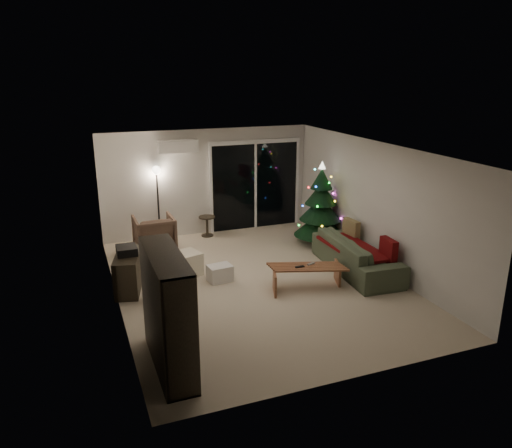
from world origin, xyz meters
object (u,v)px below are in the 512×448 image
(sofa, at_px, (357,254))
(coffee_table, at_px, (307,277))
(armchair, at_px, (154,233))
(media_cabinet, at_px, (128,272))
(bookshelf, at_px, (153,314))
(christmas_tree, at_px, (321,203))

(sofa, relative_size, coffee_table, 1.74)
(armchair, bearing_deg, sofa, 142.95)
(media_cabinet, distance_m, sofa, 4.36)
(armchair, bearing_deg, coffee_table, 126.26)
(bookshelf, xyz_separation_m, armchair, (0.79, 4.56, -0.41))
(media_cabinet, distance_m, christmas_tree, 4.52)
(bookshelf, xyz_separation_m, media_cabinet, (0.00, 2.68, -0.46))
(bookshelf, relative_size, coffee_table, 1.21)
(christmas_tree, bearing_deg, coffee_table, -123.21)
(sofa, bearing_deg, christmas_tree, 1.36)
(bookshelf, height_order, sofa, bookshelf)
(bookshelf, height_order, armchair, bookshelf)
(armchair, height_order, christmas_tree, christmas_tree)
(coffee_table, bearing_deg, media_cabinet, 178.79)
(media_cabinet, bearing_deg, bookshelf, -76.44)
(media_cabinet, height_order, coffee_table, media_cabinet)
(sofa, bearing_deg, media_cabinet, 84.50)
(christmas_tree, bearing_deg, armchair, 165.85)
(bookshelf, bearing_deg, media_cabinet, 97.70)
(armchair, bearing_deg, media_cabinet, 66.34)
(bookshelf, relative_size, sofa, 0.69)
(bookshelf, bearing_deg, christmas_tree, 47.59)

